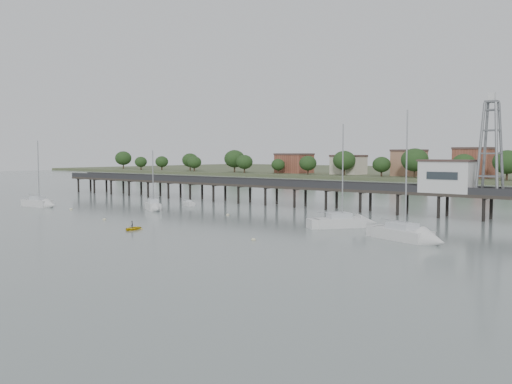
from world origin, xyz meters
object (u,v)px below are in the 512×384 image
(pier, at_px, (315,188))
(yellow_dinghy, at_px, (132,230))
(sailboat_c, at_px, (350,222))
(white_tender, at_px, (189,204))
(sailboat_a, at_px, (42,204))
(lattice_tower, at_px, (491,148))
(sailboat_b, at_px, (154,207))
(sailboat_d, at_px, (414,236))

(pier, distance_m, yellow_dinghy, 41.44)
(pier, bearing_deg, yellow_dinghy, -94.04)
(pier, distance_m, sailboat_c, 27.66)
(sailboat_c, distance_m, white_tender, 41.68)
(sailboat_c, bearing_deg, sailboat_a, 136.47)
(sailboat_c, bearing_deg, lattice_tower, 4.05)
(sailboat_c, xyz_separation_m, sailboat_b, (-38.70, -1.91, 0.02))
(sailboat_b, relative_size, sailboat_d, 0.69)
(white_tender, relative_size, yellow_dinghy, 1.12)
(lattice_tower, height_order, yellow_dinghy, lattice_tower)
(sailboat_a, bearing_deg, sailboat_b, 15.45)
(sailboat_c, xyz_separation_m, white_tender, (-40.71, 8.93, -0.26))
(sailboat_c, bearing_deg, sailboat_b, 129.40)
(sailboat_d, relative_size, white_tender, 4.91)
(sailboat_b, bearing_deg, pier, 77.06)
(sailboat_b, bearing_deg, sailboat_a, -129.27)
(sailboat_b, relative_size, white_tender, 3.39)
(sailboat_d, bearing_deg, lattice_tower, 108.22)
(sailboat_c, distance_m, yellow_dinghy, 30.01)
(sailboat_d, distance_m, white_tender, 55.49)
(yellow_dinghy, bearing_deg, sailboat_d, 9.35)
(sailboat_a, bearing_deg, sailboat_c, 3.91)
(pier, distance_m, lattice_tower, 32.34)
(sailboat_d, bearing_deg, white_tender, -177.51)
(sailboat_c, distance_m, sailboat_d, 14.28)
(sailboat_b, relative_size, sailboat_a, 0.85)
(sailboat_c, relative_size, sailboat_d, 0.93)
(sailboat_b, bearing_deg, yellow_dinghy, -18.56)
(lattice_tower, distance_m, sailboat_a, 80.65)
(lattice_tower, relative_size, yellow_dinghy, 5.20)
(yellow_dinghy, bearing_deg, lattice_tower, 37.23)
(pier, xyz_separation_m, sailboat_a, (-42.28, -30.85, -3.15))
(white_tender, bearing_deg, sailboat_a, -111.70)
(sailboat_c, xyz_separation_m, sailboat_a, (-60.87, -10.61, 0.01))
(sailboat_b, height_order, sailboat_d, sailboat_d)
(sailboat_d, distance_m, yellow_dinghy, 36.64)
(pier, xyz_separation_m, lattice_tower, (31.50, 0.00, 7.31))
(lattice_tower, bearing_deg, sailboat_d, -91.03)
(sailboat_b, height_order, sailboat_a, sailboat_a)
(sailboat_d, relative_size, sailboat_a, 1.23)
(sailboat_b, distance_m, sailboat_d, 51.38)
(pier, height_order, sailboat_a, sailboat_a)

